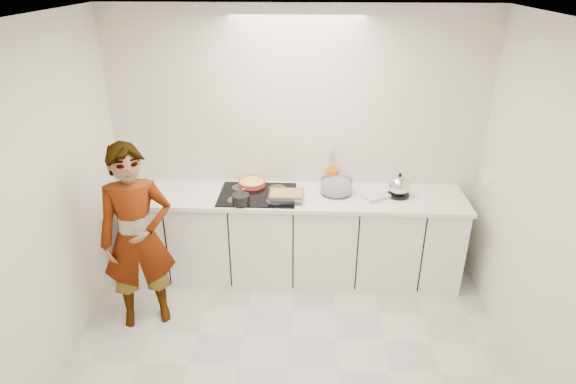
{
  "coord_description": "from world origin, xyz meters",
  "views": [
    {
      "loc": [
        0.14,
        -2.84,
        2.9
      ],
      "look_at": [
        -0.05,
        1.05,
        1.05
      ],
      "focal_mm": 30.0,
      "sensor_mm": 36.0,
      "label": 1
    }
  ],
  "objects_px": {
    "saucepan": "(241,199)",
    "baking_dish": "(286,195)",
    "cook": "(137,238)",
    "kettle": "(399,186)",
    "mixing_bowl": "(336,187)",
    "utensil_crock": "(332,177)",
    "hob": "(258,194)",
    "tart_dish": "(252,183)"
  },
  "relations": [
    {
      "from": "hob",
      "to": "utensil_crock",
      "type": "xyz_separation_m",
      "value": [
        0.71,
        0.27,
        0.08
      ]
    },
    {
      "from": "kettle",
      "to": "baking_dish",
      "type": "bearing_deg",
      "value": -172.48
    },
    {
      "from": "kettle",
      "to": "mixing_bowl",
      "type": "bearing_deg",
      "value": 176.67
    },
    {
      "from": "saucepan",
      "to": "utensil_crock",
      "type": "bearing_deg",
      "value": 30.03
    },
    {
      "from": "hob",
      "to": "cook",
      "type": "xyz_separation_m",
      "value": [
        -0.93,
        -0.71,
        -0.09
      ]
    },
    {
      "from": "saucepan",
      "to": "baking_dish",
      "type": "distance_m",
      "value": 0.42
    },
    {
      "from": "mixing_bowl",
      "to": "utensil_crock",
      "type": "relative_size",
      "value": 2.41
    },
    {
      "from": "hob",
      "to": "baking_dish",
      "type": "distance_m",
      "value": 0.3
    },
    {
      "from": "tart_dish",
      "to": "cook",
      "type": "bearing_deg",
      "value": -133.5
    },
    {
      "from": "saucepan",
      "to": "mixing_bowl",
      "type": "xyz_separation_m",
      "value": [
        0.88,
        0.29,
        0.01
      ]
    },
    {
      "from": "kettle",
      "to": "cook",
      "type": "relative_size",
      "value": 0.15
    },
    {
      "from": "baking_dish",
      "to": "mixing_bowl",
      "type": "bearing_deg",
      "value": 20.17
    },
    {
      "from": "baking_dish",
      "to": "utensil_crock",
      "type": "relative_size",
      "value": 1.99
    },
    {
      "from": "baking_dish",
      "to": "kettle",
      "type": "height_order",
      "value": "kettle"
    },
    {
      "from": "mixing_bowl",
      "to": "cook",
      "type": "xyz_separation_m",
      "value": [
        -1.68,
        -0.79,
        -0.15
      ]
    },
    {
      "from": "hob",
      "to": "baking_dish",
      "type": "bearing_deg",
      "value": -18.49
    },
    {
      "from": "baking_dish",
      "to": "cook",
      "type": "relative_size",
      "value": 0.2
    },
    {
      "from": "tart_dish",
      "to": "cook",
      "type": "relative_size",
      "value": 0.19
    },
    {
      "from": "saucepan",
      "to": "baking_dish",
      "type": "bearing_deg",
      "value": 16.38
    },
    {
      "from": "kettle",
      "to": "cook",
      "type": "bearing_deg",
      "value": -161.57
    },
    {
      "from": "hob",
      "to": "cook",
      "type": "bearing_deg",
      "value": -142.82
    },
    {
      "from": "hob",
      "to": "saucepan",
      "type": "relative_size",
      "value": 4.33
    },
    {
      "from": "saucepan",
      "to": "tart_dish",
      "type": "bearing_deg",
      "value": 82.85
    },
    {
      "from": "hob",
      "to": "tart_dish",
      "type": "relative_size",
      "value": 2.34
    },
    {
      "from": "baking_dish",
      "to": "utensil_crock",
      "type": "height_order",
      "value": "utensil_crock"
    },
    {
      "from": "hob",
      "to": "utensil_crock",
      "type": "distance_m",
      "value": 0.77
    },
    {
      "from": "tart_dish",
      "to": "mixing_bowl",
      "type": "bearing_deg",
      "value": -7.94
    },
    {
      "from": "cook",
      "to": "kettle",
      "type": "bearing_deg",
      "value": -0.64
    },
    {
      "from": "utensil_crock",
      "to": "saucepan",
      "type": "bearing_deg",
      "value": -149.97
    },
    {
      "from": "hob",
      "to": "baking_dish",
      "type": "relative_size",
      "value": 2.17
    },
    {
      "from": "saucepan",
      "to": "cook",
      "type": "xyz_separation_m",
      "value": [
        -0.81,
        -0.5,
        -0.14
      ]
    },
    {
      "from": "kettle",
      "to": "tart_dish",
      "type": "bearing_deg",
      "value": 173.96
    },
    {
      "from": "utensil_crock",
      "to": "cook",
      "type": "bearing_deg",
      "value": -149.19
    },
    {
      "from": "saucepan",
      "to": "kettle",
      "type": "bearing_deg",
      "value": 10.04
    },
    {
      "from": "kettle",
      "to": "cook",
      "type": "height_order",
      "value": "cook"
    },
    {
      "from": "hob",
      "to": "tart_dish",
      "type": "bearing_deg",
      "value": 111.45
    },
    {
      "from": "tart_dish",
      "to": "mixing_bowl",
      "type": "height_order",
      "value": "mixing_bowl"
    },
    {
      "from": "mixing_bowl",
      "to": "tart_dish",
      "type": "bearing_deg",
      "value": 172.06
    },
    {
      "from": "saucepan",
      "to": "baking_dish",
      "type": "xyz_separation_m",
      "value": [
        0.41,
        0.12,
        -0.01
      ]
    },
    {
      "from": "saucepan",
      "to": "mixing_bowl",
      "type": "bearing_deg",
      "value": 18.44
    },
    {
      "from": "baking_dish",
      "to": "mixing_bowl",
      "type": "height_order",
      "value": "mixing_bowl"
    },
    {
      "from": "hob",
      "to": "kettle",
      "type": "height_order",
      "value": "kettle"
    }
  ]
}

